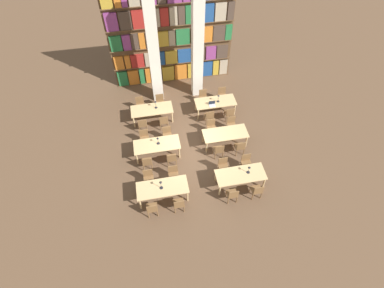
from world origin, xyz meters
TOP-DOWN VIEW (x-y plane):
  - ground_plane at (0.00, 0.00)m, footprint 40.00×40.00m
  - bookshelf_bank at (0.01, 5.34)m, footprint 6.44×0.35m
  - pillar_left at (-1.06, 3.95)m, footprint 0.53×0.53m
  - pillar_center at (1.06, 3.95)m, footprint 0.53×0.53m
  - reading_table_0 at (-1.59, -2.27)m, footprint 2.05×0.87m
  - chair_0 at (-2.09, -2.98)m, footprint 0.42×0.40m
  - chair_1 at (-2.09, -1.55)m, footprint 0.42×0.40m
  - chair_2 at (-1.04, -2.98)m, footprint 0.42×0.40m
  - chair_3 at (-1.04, -1.55)m, footprint 0.42×0.40m
  - desk_lamp_0 at (-1.62, -2.29)m, footprint 0.14×0.14m
  - reading_table_1 at (1.64, -2.25)m, footprint 2.05×0.87m
  - chair_4 at (1.12, -2.97)m, footprint 0.42×0.40m
  - chair_5 at (1.12, -1.53)m, footprint 0.42×0.40m
  - chair_6 at (2.14, -2.97)m, footprint 0.42×0.40m
  - chair_7 at (2.14, -1.53)m, footprint 0.42×0.40m
  - desk_lamp_1 at (1.97, -2.22)m, footprint 0.14×0.14m
  - reading_table_2 at (-1.55, -0.01)m, footprint 2.05×0.87m
  - chair_8 at (-2.07, -0.73)m, footprint 0.42×0.40m
  - chair_9 at (-2.07, 0.70)m, footprint 0.42×0.40m
  - chair_10 at (-1.00, -0.73)m, footprint 0.42×0.40m
  - chair_11 at (-1.00, 0.70)m, footprint 0.42×0.40m
  - desk_lamp_2 at (-1.48, 0.02)m, footprint 0.14×0.14m
  - reading_table_3 at (1.61, 0.06)m, footprint 2.05×0.87m
  - chair_12 at (1.14, -0.66)m, footprint 0.42×0.40m
  - chair_13 at (1.14, 0.78)m, footprint 0.42×0.40m
  - chair_14 at (2.12, -0.66)m, footprint 0.42×0.40m
  - chair_15 at (2.12, 0.78)m, footprint 0.42×0.40m
  - reading_table_4 at (-1.54, 2.28)m, footprint 2.05×0.87m
  - chair_16 at (-2.08, 1.57)m, footprint 0.42×0.40m
  - chair_17 at (-2.08, 3.00)m, footprint 0.42×0.40m
  - chair_18 at (-1.05, 1.57)m, footprint 0.42×0.40m
  - chair_19 at (-1.05, 3.00)m, footprint 0.42×0.40m
  - desk_lamp_3 at (-1.32, 2.33)m, footprint 0.14×0.14m
  - reading_table_5 at (1.67, 2.23)m, footprint 2.05×0.87m
  - chair_20 at (1.20, 1.51)m, footprint 0.42×0.40m
  - chair_21 at (1.20, 2.95)m, footprint 0.42×0.40m
  - chair_22 at (2.23, 1.51)m, footprint 0.42×0.40m
  - chair_23 at (2.23, 2.95)m, footprint 0.42×0.40m
  - desk_lamp_4 at (1.80, 2.20)m, footprint 0.14×0.14m
  - laptop at (1.45, 1.99)m, footprint 0.32×0.22m

SIDE VIEW (x-z plane):
  - ground_plane at x=0.00m, z-range 0.00..0.00m
  - chair_0 at x=-2.09m, z-range 0.04..0.93m
  - chair_1 at x=-2.09m, z-range 0.04..0.93m
  - chair_2 at x=-1.04m, z-range 0.04..0.93m
  - chair_3 at x=-1.04m, z-range 0.04..0.93m
  - chair_4 at x=1.12m, z-range 0.04..0.93m
  - chair_5 at x=1.12m, z-range 0.04..0.93m
  - chair_6 at x=2.14m, z-range 0.04..0.93m
  - chair_7 at x=2.14m, z-range 0.04..0.93m
  - chair_8 at x=-2.07m, z-range 0.04..0.93m
  - chair_9 at x=-2.07m, z-range 0.04..0.93m
  - chair_10 at x=-1.00m, z-range 0.04..0.93m
  - chair_11 at x=-1.00m, z-range 0.04..0.93m
  - chair_12 at x=1.14m, z-range 0.04..0.93m
  - chair_13 at x=1.14m, z-range 0.04..0.93m
  - chair_14 at x=2.12m, z-range 0.04..0.93m
  - chair_15 at x=2.12m, z-range 0.04..0.93m
  - chair_16 at x=-2.08m, z-range 0.04..0.93m
  - chair_17 at x=-2.08m, z-range 0.04..0.93m
  - chair_18 at x=-1.05m, z-range 0.04..0.93m
  - chair_19 at x=-1.05m, z-range 0.04..0.93m
  - chair_20 at x=1.20m, z-range 0.04..0.93m
  - chair_21 at x=1.20m, z-range 0.04..0.93m
  - chair_22 at x=2.23m, z-range 0.04..0.93m
  - chair_23 at x=2.23m, z-range 0.04..0.93m
  - reading_table_0 at x=-1.59m, z-range 0.29..1.02m
  - reading_table_1 at x=1.64m, z-range 0.29..1.02m
  - reading_table_2 at x=-1.55m, z-range 0.29..1.02m
  - reading_table_3 at x=1.61m, z-range 0.29..1.02m
  - reading_table_4 at x=-1.54m, z-range 0.29..1.02m
  - reading_table_5 at x=1.67m, z-range 0.29..1.02m
  - laptop at x=1.45m, z-range 0.67..0.88m
  - desk_lamp_1 at x=1.97m, z-range 0.80..1.20m
  - desk_lamp_2 at x=-1.48m, z-range 0.80..1.21m
  - desk_lamp_3 at x=-1.32m, z-range 0.81..1.24m
  - desk_lamp_4 at x=1.80m, z-range 0.81..1.24m
  - desk_lamp_0 at x=-1.62m, z-range 0.81..1.28m
  - bookshelf_bank at x=0.01m, z-range -0.05..5.45m
  - pillar_left at x=-1.06m, z-range 0.00..6.00m
  - pillar_center at x=1.06m, z-range 0.00..6.00m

